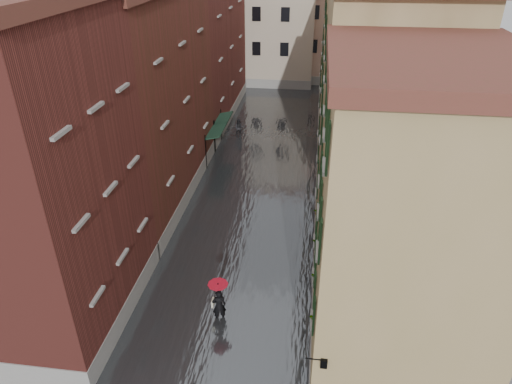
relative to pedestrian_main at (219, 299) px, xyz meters
The scene contains 16 objects.
ground 2.07m from the pedestrian_main, 88.43° to the left, with size 120.00×120.00×0.00m, color slate.
floodwater 14.72m from the pedestrian_main, 89.82° to the left, with size 10.00×60.00×0.20m, color #3E4144.
building_left_near 8.74m from the pedestrian_main, behind, with size 6.00×8.00×13.00m, color maroon.
building_left_mid 13.70m from the pedestrian_main, 123.09° to the left, with size 6.00×14.00×12.50m, color #5C231D.
building_left_far 27.22m from the pedestrian_main, 105.16° to the left, with size 6.00×16.00×14.00m, color maroon.
building_right_near 8.39m from the pedestrian_main, ahead, with size 6.00×8.00×11.50m, color #9B8450.
building_right_mid 13.84m from the pedestrian_main, 56.57° to the left, with size 6.00×14.00×13.00m, color tan.
building_right_far 27.01m from the pedestrian_main, 74.65° to the left, with size 6.00×16.00×11.50m, color #9B8450.
building_end_cream 40.13m from the pedestrian_main, 94.26° to the left, with size 12.00×9.00×13.00m, color #BDAB96.
building_end_pink 42.38m from the pedestrian_main, 81.75° to the left, with size 10.00×9.00×12.00m, color tan.
awning_near 16.47m from the pedestrian_main, 102.08° to the left, with size 1.09×3.13×2.80m.
awning_far 19.08m from the pedestrian_main, 100.42° to the left, with size 1.09×2.75×2.80m.
wall_lantern 6.41m from the pedestrian_main, 44.67° to the right, with size 0.71×0.22×0.35m.
window_planters 4.83m from the pedestrian_main, 11.37° to the left, with size 0.59×7.99×0.84m.
pedestrian_main is the anchor object (origin of this frame).
pedestrian_far 21.35m from the pedestrian_main, 97.01° to the left, with size 0.78×0.61×1.61m, color black.
Camera 1 is at (3.51, -16.27, 14.88)m, focal length 32.00 mm.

